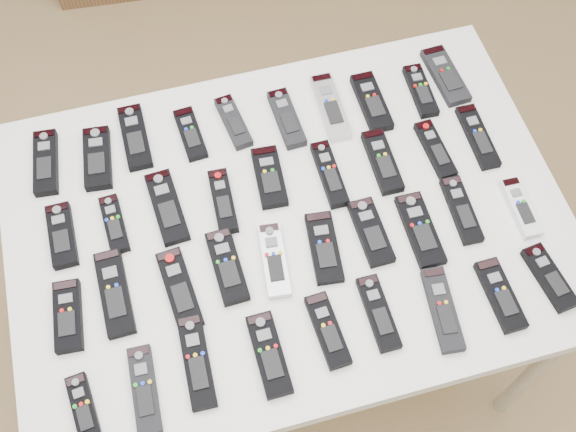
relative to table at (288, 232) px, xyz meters
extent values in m
plane|color=#9A764E|center=(0.02, -0.05, -0.72)|extent=(4.00, 4.00, 0.00)
cube|color=white|center=(0.00, 0.00, 0.04)|extent=(1.25, 0.88, 0.04)
cylinder|color=beige|center=(0.56, -0.38, -0.35)|extent=(0.04, 0.04, 0.74)
cylinder|color=beige|center=(-0.56, 0.38, -0.35)|extent=(0.04, 0.04, 0.74)
cylinder|color=beige|center=(0.56, 0.38, -0.35)|extent=(0.04, 0.04, 0.74)
cube|color=black|center=(-0.51, 0.29, 0.07)|extent=(0.07, 0.18, 0.02)
cube|color=black|center=(-0.39, 0.27, 0.07)|extent=(0.08, 0.17, 0.02)
cube|color=black|center=(-0.29, 0.31, 0.07)|extent=(0.06, 0.18, 0.02)
cube|color=black|center=(-0.16, 0.28, 0.07)|extent=(0.06, 0.15, 0.02)
cube|color=black|center=(-0.06, 0.29, 0.07)|extent=(0.06, 0.16, 0.02)
cube|color=black|center=(0.07, 0.27, 0.07)|extent=(0.06, 0.17, 0.02)
cube|color=#B7B7BC|center=(0.18, 0.27, 0.07)|extent=(0.06, 0.19, 0.02)
cube|color=black|center=(0.28, 0.26, 0.07)|extent=(0.06, 0.17, 0.02)
cube|color=black|center=(0.41, 0.26, 0.07)|extent=(0.05, 0.16, 0.02)
cube|color=black|center=(0.49, 0.29, 0.07)|extent=(0.07, 0.18, 0.02)
cube|color=black|center=(-0.49, 0.09, 0.07)|extent=(0.05, 0.16, 0.02)
cube|color=black|center=(-0.38, 0.09, 0.07)|extent=(0.05, 0.14, 0.02)
cube|color=black|center=(-0.26, 0.10, 0.07)|extent=(0.07, 0.19, 0.02)
cube|color=black|center=(-0.13, 0.08, 0.07)|extent=(0.05, 0.16, 0.02)
cube|color=black|center=(-0.01, 0.12, 0.07)|extent=(0.07, 0.16, 0.02)
cube|color=black|center=(0.12, 0.09, 0.07)|extent=(0.04, 0.17, 0.02)
cube|color=black|center=(0.25, 0.09, 0.07)|extent=(0.06, 0.17, 0.02)
cube|color=black|center=(0.38, 0.09, 0.07)|extent=(0.05, 0.16, 0.02)
cube|color=black|center=(0.50, 0.09, 0.07)|extent=(0.05, 0.18, 0.02)
cube|color=black|center=(-0.50, -0.10, 0.07)|extent=(0.07, 0.16, 0.02)
cube|color=black|center=(-0.40, -0.08, 0.07)|extent=(0.06, 0.20, 0.02)
cube|color=black|center=(-0.27, -0.10, 0.07)|extent=(0.07, 0.19, 0.02)
cube|color=black|center=(-0.16, -0.08, 0.07)|extent=(0.06, 0.17, 0.02)
cube|color=#B7B7BC|center=(-0.06, -0.09, 0.07)|extent=(0.07, 0.18, 0.02)
cube|color=black|center=(0.06, -0.09, 0.07)|extent=(0.08, 0.18, 0.02)
cube|color=black|center=(0.17, -0.08, 0.07)|extent=(0.06, 0.16, 0.02)
cube|color=black|center=(0.27, -0.11, 0.07)|extent=(0.06, 0.18, 0.02)
cube|color=black|center=(0.38, -0.08, 0.07)|extent=(0.05, 0.17, 0.02)
cube|color=silver|center=(0.51, -0.11, 0.07)|extent=(0.05, 0.15, 0.02)
cube|color=black|center=(-0.50, -0.31, 0.07)|extent=(0.06, 0.15, 0.02)
cube|color=black|center=(-0.38, -0.30, 0.07)|extent=(0.05, 0.18, 0.02)
cube|color=black|center=(-0.26, -0.27, 0.07)|extent=(0.06, 0.20, 0.02)
cube|color=black|center=(-0.12, -0.29, 0.07)|extent=(0.06, 0.18, 0.02)
cube|color=black|center=(0.01, -0.28, 0.07)|extent=(0.06, 0.16, 0.02)
cube|color=black|center=(0.12, -0.27, 0.07)|extent=(0.05, 0.17, 0.02)
cube|color=black|center=(0.25, -0.30, 0.07)|extent=(0.07, 0.19, 0.02)
cube|color=black|center=(0.38, -0.30, 0.07)|extent=(0.05, 0.16, 0.02)
cube|color=black|center=(0.50, -0.29, 0.07)|extent=(0.07, 0.16, 0.02)
camera|label=1|loc=(-0.20, -0.75, 1.48)|focal=45.00mm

